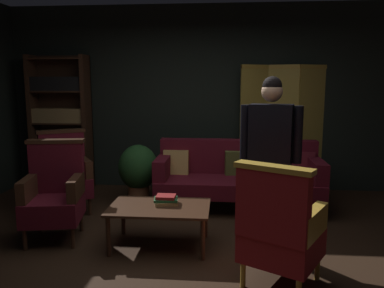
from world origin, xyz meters
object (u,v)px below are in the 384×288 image
object	(u,v)px
bookshelf	(61,119)
armchair_wing_left	(65,174)
coffee_table	(160,211)
standing_figure	(270,148)
velvet_couch	(238,174)
folding_screen	(282,127)
book_red_leather	(166,197)
book_tan_leather	(166,202)
armchair_wing_right	(54,193)
potted_plant	(138,170)
armchair_gilt_accent	(279,229)
book_green_cloth	(166,199)

from	to	relation	value
bookshelf	armchair_wing_left	distance (m)	1.33
coffee_table	bookshelf	bearing A→B (deg)	132.63
coffee_table	standing_figure	distance (m)	1.26
velvet_couch	standing_figure	size ratio (longest dim) A/B	1.25
folding_screen	book_red_leather	distance (m)	2.57
folding_screen	book_tan_leather	distance (m)	2.58
folding_screen	armchair_wing_right	world-z (taller)	folding_screen
potted_plant	book_red_leather	size ratio (longest dim) A/B	4.28
armchair_gilt_accent	book_red_leather	distance (m)	1.29
bookshelf	book_tan_leather	bearing A→B (deg)	-45.57
armchair_wing_left	armchair_wing_right	bearing A→B (deg)	-73.93
armchair_gilt_accent	armchair_wing_right	bearing A→B (deg)	159.83
armchair_wing_left	potted_plant	distance (m)	0.94
bookshelf	armchair_gilt_accent	world-z (taller)	bookshelf
bookshelf	armchair_wing_left	size ratio (longest dim) A/B	1.97
book_red_leather	standing_figure	bearing A→B (deg)	-1.98
book_red_leather	book_tan_leather	bearing A→B (deg)	0.00
armchair_gilt_accent	potted_plant	size ratio (longest dim) A/B	1.27
folding_screen	book_green_cloth	size ratio (longest dim) A/B	8.04
velvet_couch	book_tan_leather	bearing A→B (deg)	-121.92
folding_screen	standing_figure	size ratio (longest dim) A/B	1.12
bookshelf	potted_plant	xyz separation A→B (m)	(1.36, -0.73, -0.61)
folding_screen	potted_plant	bearing A→B (deg)	-157.69
bookshelf	book_green_cloth	bearing A→B (deg)	-45.57
velvet_couch	book_green_cloth	world-z (taller)	velvet_couch
folding_screen	armchair_gilt_accent	distance (m)	2.91
coffee_table	potted_plant	bearing A→B (deg)	111.37
armchair_wing_right	potted_plant	bearing A→B (deg)	62.35
standing_figure	book_green_cloth	distance (m)	1.17
armchair_wing_left	potted_plant	world-z (taller)	armchair_wing_left
bookshelf	potted_plant	size ratio (longest dim) A/B	2.50
potted_plant	book_green_cloth	distance (m)	1.37
bookshelf	standing_figure	xyz separation A→B (m)	(2.96, -2.01, -0.06)
potted_plant	book_red_leather	world-z (taller)	potted_plant
folding_screen	velvet_couch	distance (m)	1.20
velvet_couch	armchair_gilt_accent	world-z (taller)	armchair_gilt_accent
armchair_gilt_accent	folding_screen	bearing A→B (deg)	81.80
book_green_cloth	book_red_leather	distance (m)	0.03
armchair_gilt_accent	book_green_cloth	world-z (taller)	armchair_gilt_accent
potted_plant	book_green_cloth	size ratio (longest dim) A/B	3.47
bookshelf	book_green_cloth	world-z (taller)	bookshelf
bookshelf	armchair_wing_left	world-z (taller)	bookshelf
book_green_cloth	potted_plant	bearing A→B (deg)	114.54
standing_figure	book_red_leather	size ratio (longest dim) A/B	8.89
folding_screen	armchair_gilt_accent	xyz separation A→B (m)	(-0.41, -2.84, -0.50)
book_tan_leather	armchair_gilt_accent	bearing A→B (deg)	-36.72
book_tan_leather	bookshelf	bearing A→B (deg)	134.43
velvet_couch	coffee_table	size ratio (longest dim) A/B	2.12
book_green_cloth	bookshelf	bearing A→B (deg)	134.43
bookshelf	book_green_cloth	distance (m)	2.83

